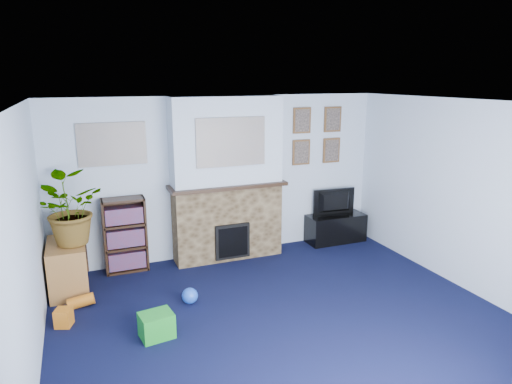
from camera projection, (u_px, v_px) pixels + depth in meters
name	position (u px, v px, depth m)	size (l,w,h in m)	color
floor	(286.00, 321.00, 5.10)	(5.00, 4.50, 0.01)	black
ceiling	(289.00, 103.00, 4.52)	(5.00, 4.50, 0.01)	white
wall_back	(223.00, 177.00, 6.84)	(5.00, 0.04, 2.40)	silver
wall_front	(446.00, 322.00, 2.78)	(5.00, 0.04, 2.40)	silver
wall_left	(24.00, 251.00, 3.91)	(0.04, 4.50, 2.40)	silver
wall_right	(468.00, 197.00, 5.70)	(0.04, 4.50, 2.40)	silver
chimney_breast	(227.00, 181.00, 6.66)	(1.72, 0.50, 2.40)	brown
collage_main	(231.00, 142.00, 6.32)	(1.00, 0.03, 0.68)	gray
collage_left	(112.00, 144.00, 6.12)	(0.90, 0.03, 0.58)	gray
portrait_tl	(302.00, 120.00, 7.09)	(0.30, 0.03, 0.40)	brown
portrait_tr	(333.00, 119.00, 7.29)	(0.30, 0.03, 0.40)	brown
portrait_bl	(301.00, 152.00, 7.21)	(0.30, 0.03, 0.40)	brown
portrait_br	(331.00, 150.00, 7.41)	(0.30, 0.03, 0.40)	brown
tv_stand	(335.00, 228.00, 7.55)	(0.97, 0.41, 0.46)	black
television	(336.00, 202.00, 7.46)	(0.73, 0.10, 0.42)	black
bookshelf	(125.00, 236.00, 6.35)	(0.58, 0.28, 1.05)	black
sideboard	(68.00, 264.00, 5.78)	(0.45, 0.81, 0.63)	#9A6631
potted_plant	(66.00, 210.00, 5.57)	(0.80, 0.69, 0.89)	#26661E
mantel_clock	(222.00, 180.00, 6.57)	(0.10, 0.06, 0.14)	gold
mantel_candle	(249.00, 177.00, 6.72)	(0.05, 0.05, 0.17)	#B2BFC6
mantel_teddy	(187.00, 183.00, 6.39)	(0.13, 0.13, 0.13)	slate
mantel_can	(277.00, 176.00, 6.89)	(0.05, 0.05, 0.11)	orange
green_crate	(157.00, 325.00, 4.76)	(0.33, 0.27, 0.27)	#198C26
toy_ball	(190.00, 296.00, 5.49)	(0.20, 0.20, 0.20)	blue
toy_block	(64.00, 317.00, 4.98)	(0.16, 0.16, 0.20)	orange
toy_tube	(81.00, 301.00, 5.41)	(0.14, 0.14, 0.30)	orange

